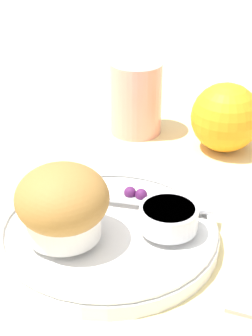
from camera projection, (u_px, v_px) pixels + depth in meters
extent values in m
plane|color=beige|center=(92.00, 234.00, 0.54)|extent=(3.00, 3.00, 0.00)
cylinder|color=white|center=(108.00, 236.00, 0.52)|extent=(0.21, 0.21, 0.01)
torus|color=white|center=(108.00, 227.00, 0.52)|extent=(0.20, 0.20, 0.01)
cylinder|color=silver|center=(63.00, 220.00, 0.49)|extent=(0.07, 0.07, 0.03)
ellipsoid|color=olive|center=(62.00, 198.00, 0.48)|extent=(0.08, 0.08, 0.06)
cylinder|color=silver|center=(169.00, 218.00, 0.51)|extent=(0.05, 0.05, 0.02)
cylinder|color=beige|center=(169.00, 210.00, 0.50)|extent=(0.05, 0.05, 0.00)
sphere|color=#4C194C|center=(130.00, 193.00, 0.55)|extent=(0.01, 0.01, 0.01)
sphere|color=#4C194C|center=(141.00, 195.00, 0.55)|extent=(0.01, 0.01, 0.01)
cube|color=silver|center=(133.00, 199.00, 0.55)|extent=(0.16, 0.04, 0.00)
sphere|color=orange|center=(226.00, 117.00, 0.67)|extent=(0.08, 0.08, 0.08)
cylinder|color=#E5998C|center=(136.00, 98.00, 0.71)|extent=(0.07, 0.07, 0.09)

